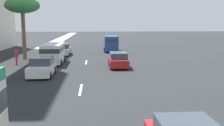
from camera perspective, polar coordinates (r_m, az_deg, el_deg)
The scene contains 11 objects.
ground_plane at distance 35.34m, azimuth -5.32°, elevation 1.08°, with size 198.00×198.00×0.00m, color #26282B.
sidewalk_right at distance 36.42m, azimuth -17.83°, elevation 1.04°, with size 162.00×3.06×0.15m, color #B2ADA3.
lane_stripe_mid at distance 18.89m, azimuth -6.66°, elevation -5.62°, with size 3.20×0.16×0.01m, color silver.
lane_stripe_far at distance 31.52m, azimuth -5.50°, elevation 0.16°, with size 3.20×0.16×0.01m, color silver.
van_lead at distance 42.96m, azimuth -0.26°, elevation 4.36°, with size 5.10×2.19×2.48m.
car_third at distance 38.99m, azimuth -10.34°, elevation 2.81°, with size 4.66×1.93×1.60m.
car_fourth at distance 24.07m, azimuth -14.66°, elevation -0.87°, with size 4.02×1.95×1.66m.
van_sixth at distance 31.04m, azimuth -12.36°, elevation 2.24°, with size 5.40×2.21×2.23m.
car_seventh at distance 27.90m, azimuth 1.33°, elevation 0.62°, with size 4.28×1.91×1.57m.
pedestrian_near_lamp at distance 29.78m, azimuth -19.63°, elevation 1.23°, with size 0.30×0.35×1.64m.
palm_tree at distance 34.25m, azimuth -18.48°, elevation 11.30°, with size 4.10×4.10×7.38m.
Camera 1 is at (-3.52, -0.99, 4.65)m, focal length 43.08 mm.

